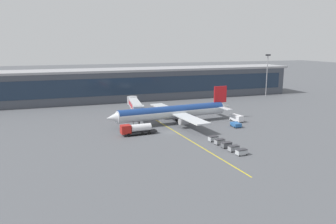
% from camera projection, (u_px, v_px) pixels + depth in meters
% --- Properties ---
extents(ground_plane, '(700.00, 700.00, 0.00)m').
position_uv_depth(ground_plane, '(170.00, 133.00, 101.06)').
color(ground_plane, '#515459').
extents(apron_lead_in_line, '(4.85, 79.89, 0.01)m').
position_uv_depth(apron_lead_in_line, '(174.00, 131.00, 103.48)').
color(apron_lead_in_line, yellow).
rests_on(apron_lead_in_line, ground_plane).
extents(terminal_building, '(207.22, 19.20, 14.75)m').
position_uv_depth(terminal_building, '(86.00, 86.00, 153.50)').
color(terminal_building, '#424751').
rests_on(terminal_building, ground_plane).
extents(main_airliner, '(45.94, 36.60, 11.69)m').
position_uv_depth(main_airliner, '(173.00, 112.00, 111.95)').
color(main_airliner, silver).
rests_on(main_airliner, ground_plane).
extents(jet_bridge, '(6.33, 23.01, 6.69)m').
position_uv_depth(jet_bridge, '(135.00, 105.00, 118.71)').
color(jet_bridge, '#B2B7BC').
rests_on(jet_bridge, ground_plane).
extents(fuel_tanker, '(10.93, 3.17, 3.25)m').
position_uv_depth(fuel_tanker, '(136.00, 129.00, 98.22)').
color(fuel_tanker, '#232326').
rests_on(fuel_tanker, ground_plane).
extents(pushback_tug, '(2.49, 3.91, 1.40)m').
position_uv_depth(pushback_tug, '(236.00, 124.00, 107.62)').
color(pushback_tug, '#285B9E').
rests_on(pushback_tug, ground_plane).
extents(crew_van, '(2.80, 5.25, 2.30)m').
position_uv_depth(crew_van, '(236.00, 118.00, 115.30)').
color(crew_van, white).
rests_on(crew_van, ground_plane).
extents(baggage_cart_0, '(2.78, 1.83, 1.48)m').
position_uv_depth(baggage_cart_0, '(241.00, 152.00, 80.57)').
color(baggage_cart_0, '#B2B7BC').
rests_on(baggage_cart_0, ground_plane).
extents(baggage_cart_1, '(2.78, 1.83, 1.48)m').
position_uv_depth(baggage_cart_1, '(234.00, 148.00, 83.42)').
color(baggage_cart_1, gray).
rests_on(baggage_cart_1, ground_plane).
extents(baggage_cart_2, '(2.78, 1.83, 1.48)m').
position_uv_depth(baggage_cart_2, '(226.00, 145.00, 86.28)').
color(baggage_cart_2, '#595B60').
rests_on(baggage_cart_2, ground_plane).
extents(baggage_cart_3, '(2.78, 1.83, 1.48)m').
position_uv_depth(baggage_cart_3, '(220.00, 142.00, 89.14)').
color(baggage_cart_3, gray).
rests_on(baggage_cart_3, ground_plane).
extents(baggage_cart_4, '(2.78, 1.83, 1.48)m').
position_uv_depth(baggage_cart_4, '(213.00, 138.00, 92.00)').
color(baggage_cart_4, '#B2B7BC').
rests_on(baggage_cart_4, ground_plane).
extents(apron_light_mast_0, '(2.80, 0.50, 21.17)m').
position_uv_depth(apron_light_mast_0, '(267.00, 71.00, 170.04)').
color(apron_light_mast_0, gray).
rests_on(apron_light_mast_0, ground_plane).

